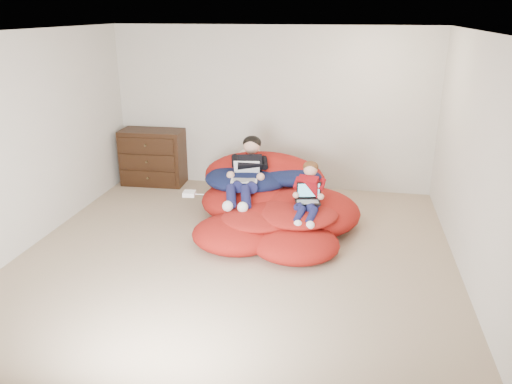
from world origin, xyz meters
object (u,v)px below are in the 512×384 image
at_px(dresser, 153,157).
at_px(laptop_white, 245,175).
at_px(younger_boy, 309,191).
at_px(beanbag_pile, 272,204).
at_px(older_boy, 247,169).
at_px(laptop_black, 308,197).

relative_size(dresser, laptop_white, 2.45).
distance_m(dresser, younger_boy, 3.11).
xyz_separation_m(beanbag_pile, laptop_white, (-0.37, 0.07, 0.37)).
relative_size(dresser, beanbag_pile, 0.43).
bearing_deg(older_boy, beanbag_pile, -25.84).
distance_m(beanbag_pile, laptop_black, 0.69).
bearing_deg(laptop_black, beanbag_pile, 143.30).
xyz_separation_m(older_boy, younger_boy, (0.88, -0.53, -0.07)).
bearing_deg(older_boy, laptop_black, -32.41).
relative_size(dresser, older_boy, 0.79).
bearing_deg(laptop_black, laptop_white, 153.09).
xyz_separation_m(laptop_white, laptop_black, (0.88, -0.45, -0.09)).
xyz_separation_m(older_boy, laptop_black, (0.88, -0.56, -0.12)).
xyz_separation_m(dresser, laptop_black, (2.67, -1.62, 0.10)).
relative_size(older_boy, younger_boy, 1.53).
distance_m(younger_boy, laptop_black, 0.07).
distance_m(younger_boy, laptop_white, 0.98).
height_order(beanbag_pile, younger_boy, younger_boy).
height_order(dresser, beanbag_pile, dresser).
height_order(younger_boy, laptop_white, younger_boy).
relative_size(dresser, laptop_black, 2.96).
bearing_deg(laptop_white, laptop_black, -26.91).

